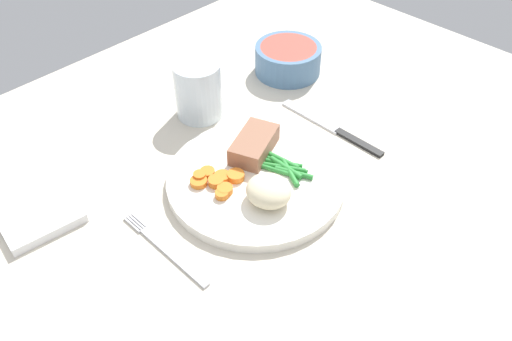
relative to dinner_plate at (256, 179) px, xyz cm
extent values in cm
cube|color=beige|center=(2.30, 3.89, -1.80)|extent=(120.00, 90.00, 2.00)
cylinder|color=white|center=(0.00, 0.00, 0.00)|extent=(26.44, 26.44, 1.60)
cube|color=#936047|center=(3.57, 4.16, 2.27)|extent=(10.12, 7.95, 2.95)
ellipsoid|color=beige|center=(-2.38, -4.76, 2.66)|extent=(6.09, 6.49, 3.71)
cylinder|color=orange|center=(-3.95, 3.03, 1.22)|extent=(2.38, 2.38, 0.84)
cylinder|color=orange|center=(-4.84, 5.27, 1.21)|extent=(2.22, 2.22, 0.82)
cylinder|color=orange|center=(-2.50, 1.66, 1.31)|extent=(2.53, 2.53, 1.02)
cylinder|color=orange|center=(-5.51, 0.77, 1.28)|extent=(2.27, 2.27, 0.96)
cylinder|color=orange|center=(-5.29, 2.87, 1.31)|extent=(2.32, 2.32, 1.02)
cylinder|color=orange|center=(-6.45, 0.42, 1.26)|extent=(1.91, 1.91, 0.93)
cylinder|color=orange|center=(-6.28, 5.30, 1.37)|extent=(1.87, 1.87, 1.15)
cylinder|color=orange|center=(-7.03, 4.68, 1.21)|extent=(2.51, 2.51, 0.82)
cylinder|color=#2D8C38|center=(3.57, -3.51, 1.22)|extent=(3.26, 5.37, 0.83)
cylinder|color=#2D8C38|center=(4.01, -3.86, 1.19)|extent=(3.06, 5.63, 0.78)
cylinder|color=#2D8C38|center=(3.95, -2.32, 1.24)|extent=(0.90, 6.04, 0.87)
cylinder|color=#2D8C38|center=(4.56, -1.37, 1.10)|extent=(2.69, 7.63, 0.61)
cylinder|color=#2D8C38|center=(4.85, -0.86, 1.21)|extent=(1.59, 5.82, 0.83)
cylinder|color=#2D8C38|center=(4.36, -0.87, 1.11)|extent=(3.93, 6.06, 0.62)
cylinder|color=#2D8C38|center=(3.76, -1.76, 1.16)|extent=(4.20, 6.41, 0.72)
cylinder|color=#2D8C38|center=(2.50, -0.75, 1.14)|extent=(2.74, 5.82, 0.67)
cube|color=silver|center=(-17.33, -2.00, -0.60)|extent=(1.00, 13.00, 0.40)
cube|color=silver|center=(-17.93, 6.30, -0.60)|extent=(0.24, 3.60, 0.40)
cube|color=silver|center=(-17.53, 6.30, -0.60)|extent=(0.24, 3.60, 0.40)
cube|color=silver|center=(-17.13, 6.30, -0.60)|extent=(0.24, 3.60, 0.40)
cube|color=silver|center=(-16.73, 6.30, -0.60)|extent=(0.24, 3.60, 0.40)
cube|color=black|center=(18.15, -5.50, -0.60)|extent=(1.30, 9.00, 0.64)
cube|color=silver|center=(18.15, 4.50, -0.60)|extent=(1.70, 12.00, 0.40)
cylinder|color=silver|center=(5.56, 18.90, 4.11)|extent=(7.90, 7.90, 9.83)
cylinder|color=silver|center=(5.56, 18.90, 1.76)|extent=(7.26, 7.26, 5.12)
cylinder|color=#4C7299|center=(25.99, 17.03, 1.87)|extent=(12.36, 12.36, 5.35)
cylinder|color=#B24C3F|center=(25.99, 17.03, 3.08)|extent=(10.50, 10.50, 2.94)
cube|color=white|center=(-26.03, 17.06, -0.11)|extent=(11.68, 11.52, 1.39)
camera|label=1|loc=(-39.81, -38.96, 54.08)|focal=36.82mm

